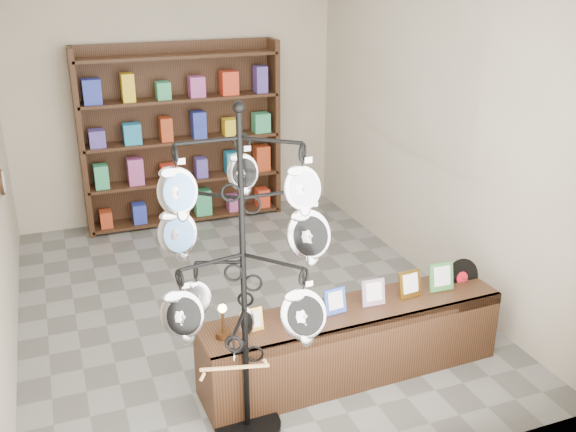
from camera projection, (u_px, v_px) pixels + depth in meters
name	position (u px, v px, depth m)	size (l,w,h in m)	color
ground	(239.00, 301.00, 6.21)	(5.00, 5.00, 0.00)	slate
room_envelope	(233.00, 112.00, 5.53)	(5.00, 5.00, 5.00)	beige
display_tree	(243.00, 255.00, 4.03)	(1.24, 1.23, 2.31)	black
front_shelf	(353.00, 341.00, 5.00)	(2.42, 0.57, 0.85)	black
back_shelving	(182.00, 141.00, 7.83)	(2.42, 0.36, 2.20)	black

